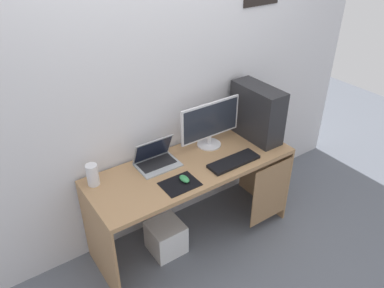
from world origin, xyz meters
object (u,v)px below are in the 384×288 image
at_px(mouse_left, 184,179).
at_px(keyboard, 234,161).
at_px(monitor, 210,124).
at_px(speaker, 93,175).
at_px(pc_tower, 257,112).
at_px(laptop, 156,159).
at_px(subwoofer, 166,237).

bearing_deg(mouse_left, keyboard, -2.61).
bearing_deg(monitor, speaker, 177.17).
distance_m(pc_tower, laptop, 0.93).
relative_size(monitor, subwoofer, 2.06).
height_order(monitor, laptop, monitor).
bearing_deg(pc_tower, keyboard, -152.84).
relative_size(mouse_left, subwoofer, 0.36).
bearing_deg(monitor, subwoofer, -164.06).
xyz_separation_m(pc_tower, laptop, (-0.90, 0.11, -0.18)).
height_order(monitor, keyboard, monitor).
bearing_deg(speaker, laptop, -4.13).
distance_m(monitor, mouse_left, 0.56).
height_order(pc_tower, keyboard, pc_tower).
bearing_deg(laptop, keyboard, -32.94).
height_order(speaker, mouse_left, speaker).
relative_size(pc_tower, keyboard, 1.13).
relative_size(pc_tower, speaker, 2.95).
xyz_separation_m(laptop, mouse_left, (0.06, -0.30, -0.02)).
relative_size(monitor, mouse_left, 5.69).
relative_size(pc_tower, laptop, 1.51).
bearing_deg(keyboard, laptop, 147.06).
distance_m(keyboard, mouse_left, 0.44).
height_order(monitor, subwoofer, monitor).
distance_m(monitor, subwoofer, 0.98).
bearing_deg(subwoofer, speaker, 155.51).
relative_size(keyboard, subwoofer, 1.58).
bearing_deg(keyboard, speaker, 160.07).
bearing_deg(pc_tower, speaker, 173.92).
xyz_separation_m(pc_tower, mouse_left, (-0.84, -0.19, -0.20)).
height_order(pc_tower, monitor, pc_tower).
bearing_deg(monitor, mouse_left, -146.84).
height_order(mouse_left, subwoofer, mouse_left).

